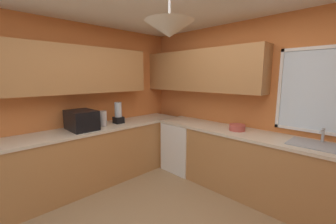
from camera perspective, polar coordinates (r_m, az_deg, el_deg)
The scene contains 9 objects.
room_shell at distance 2.59m, azimuth 2.28°, elevation 10.37°, with size 4.20×3.70×2.59m.
counter_run_left at distance 3.63m, azimuth -19.78°, elevation -11.11°, with size 0.65×3.31×0.92m.
counter_run_back at distance 3.33m, azimuth 21.93°, elevation -13.09°, with size 3.29×0.65×0.92m.
dishwasher at distance 3.96m, azimuth 4.27°, elevation -9.19°, with size 0.60×0.60×0.87m, color white.
microwave at distance 3.42m, azimuth -22.26°, elevation -2.01°, with size 0.48×0.36×0.29m, color black.
kettle at distance 3.54m, azimuth -17.08°, elevation -1.71°, with size 0.12×0.12×0.25m, color #B7B7BC.
sink_assembly at distance 3.00m, azimuth 35.64°, elevation -7.27°, with size 0.61×0.40×0.19m.
bowl at distance 3.29m, azimuth 18.14°, elevation -3.98°, with size 0.23×0.23×0.09m, color #B74C42.
blender_appliance at distance 3.70m, azimuth -13.25°, elevation -0.48°, with size 0.15×0.15×0.36m.
Camera 1 is at (1.38, -1.38, 1.70)m, focal length 22.62 mm.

